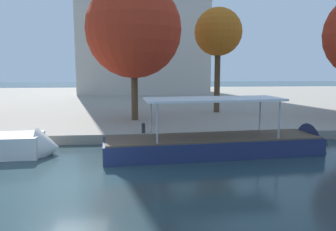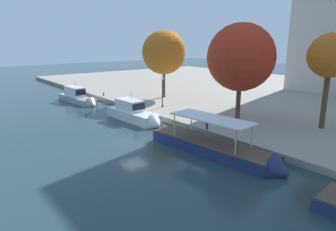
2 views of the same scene
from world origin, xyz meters
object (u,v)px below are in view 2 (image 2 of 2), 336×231
mooring_bollard_0 (207,126)px  tree_0 (166,51)px  tour_boat_2 (219,151)px  lamp_post (162,89)px  tree_3 (242,58)px  motor_yacht_1 (135,115)px  tree_1 (330,55)px  mooring_bollard_1 (104,94)px  motor_yacht_0 (78,98)px

mooring_bollard_0 → tree_0: (-17.69, 8.32, 7.32)m
tour_boat_2 → mooring_bollard_0: (-4.93, 3.50, 0.56)m
lamp_post → tree_3: (11.33, 2.81, 4.78)m
motor_yacht_1 → tree_1: size_ratio=0.97×
motor_yacht_1 → mooring_bollard_1: motor_yacht_1 is taller
tree_0 → tree_1: size_ratio=1.09×
motor_yacht_0 → tree_0: tree_0 is taller
motor_yacht_1 → tree_3: 14.72m
tree_1 → mooring_bollard_1: bearing=-163.5°
motor_yacht_1 → tree_3: size_ratio=0.86×
mooring_bollard_1 → tree_0: (7.45, 7.85, 7.36)m
motor_yacht_1 → mooring_bollard_0: size_ratio=13.90×
motor_yacht_1 → lamp_post: size_ratio=2.29×
motor_yacht_0 → motor_yacht_1: 15.79m
mooring_bollard_1 → tree_0: 13.09m
motor_yacht_0 → lamp_post: size_ratio=2.44×
mooring_bollard_0 → tree_3: 9.11m
motor_yacht_0 → tree_3: tree_3 is taller
mooring_bollard_1 → tree_1: tree_1 is taller
motor_yacht_1 → tree_1: tree_1 is taller
mooring_bollard_1 → mooring_bollard_0: bearing=-1.1°
motor_yacht_0 → mooring_bollard_1: size_ratio=16.59×
tour_boat_2 → mooring_bollard_0: 6.07m
motor_yacht_0 → tree_0: bearing=52.7°
motor_yacht_0 → mooring_bollard_1: 4.40m
motor_yacht_0 → tour_boat_2: 30.47m
tour_boat_2 → motor_yacht_1: bearing=172.8°
tree_0 → tree_1: tree_0 is taller
motor_yacht_0 → mooring_bollard_0: size_ratio=14.82×
motor_yacht_1 → lamp_post: lamp_post is taller
lamp_post → tree_0: size_ratio=0.39×
tree_0 → tree_1: (25.16, 1.80, 0.18)m
mooring_bollard_0 → tree_0: tree_0 is taller
tree_0 → lamp_post: bearing=-41.9°
tour_boat_2 → tree_3: tree_3 is taller
tour_boat_2 → lamp_post: bearing=153.8°
tour_boat_2 → mooring_bollard_1: size_ratio=22.04×
motor_yacht_0 → lamp_post: bearing=22.0°
motor_yacht_1 → mooring_bollard_1: (-15.35, 3.38, 0.21)m
mooring_bollard_1 → tree_1: 34.83m
tree_3 → tree_1: bearing=28.7°
tree_3 → mooring_bollard_1: bearing=-167.8°
mooring_bollard_1 → tree_3: tree_3 is taller
tour_boat_2 → tree_0: size_ratio=1.26×
tree_0 → tree_3: tree_3 is taller
tree_1 → tree_3: size_ratio=0.89×
motor_yacht_1 → tree_1: 22.97m
mooring_bollard_1 → lamp_post: 13.81m
tour_boat_2 → tree_0: (-22.62, 11.82, 7.88)m
motor_yacht_1 → tree_0: (-7.90, 11.24, 7.57)m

